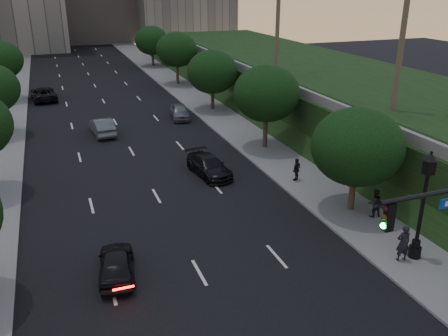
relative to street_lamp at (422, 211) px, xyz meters
name	(u,v)px	position (x,y,z in m)	size (l,w,h in m)	color
road_surface	(118,128)	(-10.19, 27.51, -2.62)	(16.00, 140.00, 0.02)	black
sidewalk_right	(222,117)	(0.06, 27.51, -2.56)	(4.50, 140.00, 0.15)	slate
embankment	(336,93)	(11.81, 25.51, -0.63)	(18.00, 90.00, 4.00)	black
parapet_wall	(261,75)	(3.31, 25.51, 1.72)	(0.35, 90.00, 0.70)	slate
tree_right_a	(357,147)	(0.11, 5.51, 1.39)	(5.20, 5.20, 6.24)	#38281C
tree_right_b	(267,94)	(0.11, 17.51, 1.88)	(5.20, 5.20, 6.74)	#38281C
tree_right_c	(212,72)	(0.11, 30.51, 1.39)	(5.20, 5.20, 6.24)	#38281C
tree_right_d	(177,50)	(0.11, 44.51, 1.88)	(5.20, 5.20, 6.74)	#38281C
tree_right_e	(152,41)	(0.11, 59.51, 1.39)	(5.20, 5.20, 6.24)	#38281C
street_lamp	(422,211)	(0.00, 0.00, 0.00)	(0.64, 0.64, 5.62)	black
sedan_near_left	(116,264)	(-13.81, 3.59, -1.97)	(1.57, 3.91, 1.33)	black
sedan_mid_left	(102,126)	(-11.76, 25.88, -1.89)	(1.58, 4.55, 1.50)	#575A5F
sedan_far_left	(44,94)	(-16.43, 41.32, -1.87)	(2.53, 5.48, 1.52)	black
sedan_near_right	(209,166)	(-5.93, 13.74, -1.96)	(1.89, 4.66, 1.35)	black
sedan_far_right	(180,112)	(-3.98, 28.54, -1.92)	(1.68, 4.17, 1.42)	slate
pedestrian_a	(403,243)	(-0.81, -0.02, -1.55)	(0.68, 0.45, 1.87)	black
pedestrian_b	(375,203)	(0.77, 4.25, -1.65)	(0.82, 0.64, 1.68)	black
pedestrian_c	(297,169)	(-0.84, 10.45, -1.70)	(0.92, 0.38, 1.58)	black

